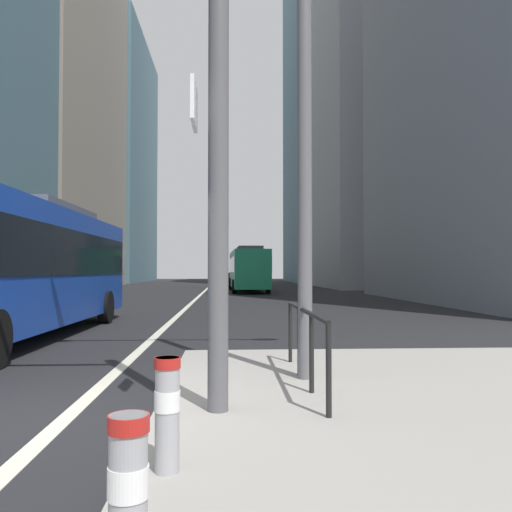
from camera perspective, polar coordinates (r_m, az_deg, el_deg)
The scene contains 16 objects.
ground_plane at distance 26.15m, azimuth -7.02°, elevation -5.13°, with size 160.00×160.00×0.00m, color black.
lane_centre_line at distance 36.12m, azimuth -5.94°, elevation -4.14°, with size 0.20×80.00×0.01m, color beige.
office_tower_left_mid at distance 57.13m, azimuth -22.31°, elevation 19.16°, with size 12.14×24.15×43.47m, color gray.
office_tower_left_far at distance 82.70m, azimuth -15.69°, elevation 9.67°, with size 11.64×25.64×35.33m, color slate.
office_tower_right_mid at distance 59.38m, azimuth 13.23°, elevation 24.02°, with size 11.96×16.57×54.47m, color #9E9EA3.
office_tower_right_far at distance 79.09m, azimuth 8.44°, elevation 15.61°, with size 12.83×18.98×49.91m, color slate.
city_bus_blue_oncoming at distance 13.87m, azimuth -24.23°, elevation -0.58°, with size 2.81×12.23×3.40m.
city_bus_red_receding at distance 41.44m, azimuth -0.86°, elevation -1.28°, with size 2.91×11.55×3.40m.
car_oncoming_mid at distance 27.26m, azimuth -17.50°, elevation -2.84°, with size 2.13×4.49×1.94m.
car_receding_near at distance 52.92m, azimuth -0.72°, elevation -2.26°, with size 2.11×4.06×1.94m.
car_receding_far at distance 50.71m, azimuth -2.01°, elevation -2.29°, with size 2.09×4.31×1.94m.
traffic_signal_gantry at distance 6.66m, azimuth -25.66°, elevation 20.77°, with size 6.80×0.65×6.00m.
street_lamp_post at distance 8.25m, azimuth 5.17°, elevation 24.69°, with size 5.50×0.32×8.00m.
bollard_left at distance 2.77m, azimuth -13.48°, elevation -23.33°, with size 0.20×0.20×0.81m.
bollard_right at distance 4.15m, azimuth -9.45°, elevation -15.70°, with size 0.20×0.20×0.84m.
pedestrian_railing at distance 7.14m, azimuth 5.25°, elevation -7.89°, with size 0.06×3.34×0.98m.
Camera 1 is at (1.77, -6.04, 1.63)m, focal length 37.51 mm.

